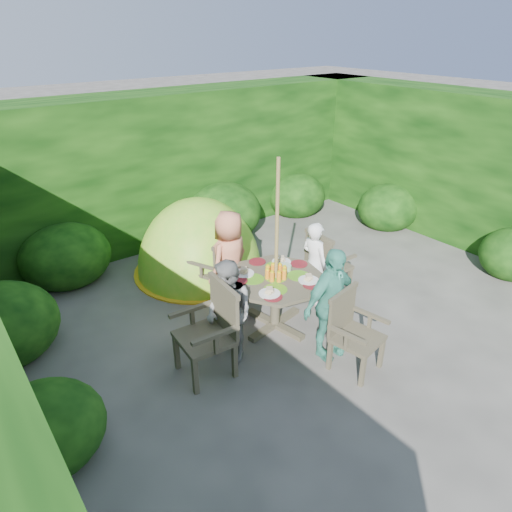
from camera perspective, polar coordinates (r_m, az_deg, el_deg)
ground at (r=5.92m, az=9.25°, el=-9.30°), size 60.00×60.00×0.00m
hedge_enclosure at (r=6.18m, az=1.25°, el=5.94°), size 9.00×9.00×2.50m
patio_table at (r=5.62m, az=2.49°, el=-3.68°), size 1.44×1.44×0.86m
parasol_pole at (r=5.38m, az=2.57°, el=0.84°), size 0.05×0.05×2.20m
garden_chair_right at (r=6.45m, az=8.67°, el=-0.80°), size 0.51×0.57×0.93m
garden_chair_left at (r=4.98m, az=-5.61°, el=-9.10°), size 0.59×0.65×1.02m
garden_chair_back at (r=6.37m, az=-5.05°, el=-1.34°), size 0.65×0.62×0.86m
garden_chair_front at (r=5.17m, az=11.90°, el=-9.09°), size 0.61×0.57×0.89m
child_right at (r=6.18m, az=7.28°, el=-0.97°), size 0.30×0.44×1.19m
child_left at (r=5.11m, az=-3.38°, el=-6.98°), size 0.54×0.65×1.23m
child_back at (r=6.06m, az=-3.29°, el=-0.47°), size 0.76×0.61×1.36m
child_front at (r=5.18m, az=9.29°, el=-5.99°), size 0.81×0.37×1.36m
dome_tent at (r=7.26m, az=-6.95°, el=-1.77°), size 2.33×2.33×2.34m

